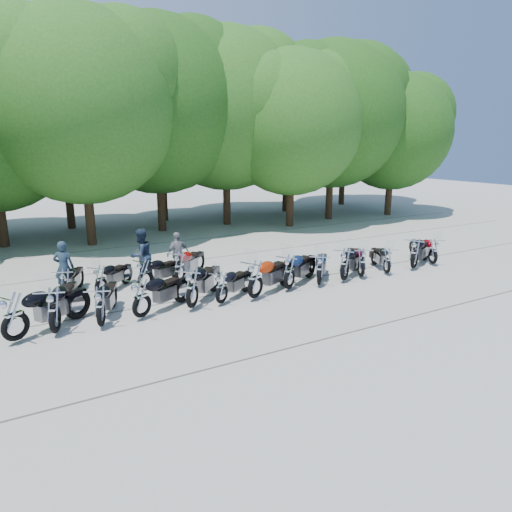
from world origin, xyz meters
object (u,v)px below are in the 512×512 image
motorcycle_0 (14,315)px  motorcycle_14 (65,284)px  motorcycle_11 (387,260)px  motorcycle_5 (222,287)px  motorcycle_15 (100,279)px  motorcycle_1 (54,309)px  rider_1 (141,255)px  motorcycle_8 (320,269)px  motorcycle_7 (289,271)px  rider_0 (64,267)px  motorcycle_3 (141,297)px  motorcycle_4 (192,287)px  motorcycle_13 (433,251)px  motorcycle_12 (415,252)px  motorcycle_16 (145,273)px  rider_2 (178,253)px  motorcycle_6 (255,278)px  motorcycle_10 (362,261)px  motorcycle_17 (179,266)px  motorcycle_2 (100,305)px  motorcycle_9 (345,263)px

motorcycle_0 → motorcycle_14: motorcycle_0 is taller
motorcycle_11 → motorcycle_5: bearing=25.6°
motorcycle_15 → motorcycle_1: bearing=103.2°
rider_1 → motorcycle_8: bearing=120.5°
motorcycle_7 → rider_0: size_ratio=1.40×
motorcycle_7 → rider_1: bearing=17.4°
motorcycle_3 → rider_0: rider_0 is taller
motorcycle_4 → motorcycle_13: motorcycle_4 is taller
motorcycle_7 → motorcycle_15: size_ratio=1.20×
motorcycle_3 → motorcycle_12: bearing=-119.0°
motorcycle_16 → rider_2: (1.60, 1.20, 0.22)m
motorcycle_4 → motorcycle_6: (2.02, -0.16, 0.01)m
motorcycle_4 → motorcycle_14: bearing=5.8°
motorcycle_16 → motorcycle_8: bearing=-137.2°
rider_1 → motorcycle_4: bearing=73.2°
motorcycle_7 → motorcycle_16: (-4.11, 2.44, -0.10)m
motorcycle_7 → motorcycle_10: motorcycle_7 is taller
motorcycle_0 → motorcycle_17: motorcycle_0 is taller
rider_1 → motorcycle_11: bearing=131.2°
motorcycle_2 → motorcycle_14: bearing=-56.3°
motorcycle_2 → motorcycle_8: 7.21m
motorcycle_5 → motorcycle_12: bearing=-122.3°
motorcycle_14 → motorcycle_9: bearing=-172.9°
motorcycle_11 → motorcycle_4: bearing=25.2°
motorcycle_3 → motorcycle_14: motorcycle_3 is taller
motorcycle_4 → rider_1: size_ratio=1.32×
motorcycle_12 → rider_2: (-8.12, 3.87, 0.11)m
motorcycle_1 → motorcycle_12: 12.76m
motorcycle_3 → motorcycle_6: 3.52m
motorcycle_17 → motorcycle_6: bearing=164.2°
motorcycle_7 → rider_0: rider_0 is taller
motorcycle_5 → motorcycle_1: bearing=57.3°
motorcycle_4 → motorcycle_13: bearing=-135.0°
motorcycle_0 → motorcycle_13: bearing=-121.6°
motorcycle_2 → motorcycle_17: (3.17, 2.68, 0.02)m
rider_2 → motorcycle_0: bearing=18.9°
motorcycle_13 → rider_2: bearing=-0.7°
motorcycle_17 → rider_1: 1.45m
motorcycle_4 → rider_2: (0.94, 3.74, 0.10)m
motorcycle_0 → rider_2: (5.53, 3.78, 0.08)m
motorcycle_11 → motorcycle_14: bearing=12.1°
motorcycle_0 → motorcycle_15: size_ratio=1.26×
motorcycle_8 → rider_0: 8.40m
motorcycle_2 → motorcycle_13: (12.84, 0.07, -0.03)m
motorcycle_5 → rider_0: (-3.94, 3.55, 0.29)m
motorcycle_3 → motorcycle_16: size_ratio=1.13×
motorcycle_4 → rider_0: (-3.01, 3.49, 0.16)m
motorcycle_6 → motorcycle_12: bearing=-115.3°
motorcycle_4 → motorcycle_14: size_ratio=1.20×
motorcycle_13 → motorcycle_14: (-13.36, 2.57, -0.02)m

